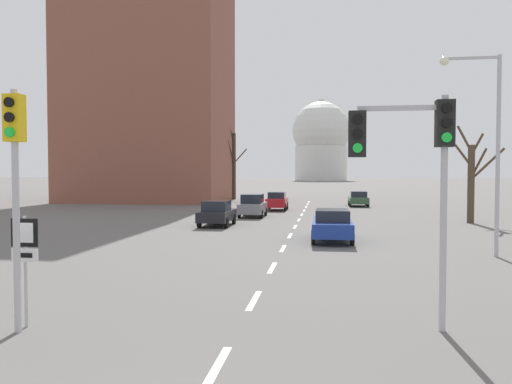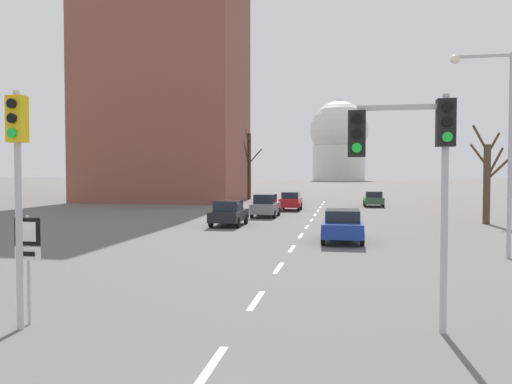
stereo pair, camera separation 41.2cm
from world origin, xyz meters
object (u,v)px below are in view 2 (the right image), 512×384
(traffic_signal_near_left, at_px, (18,164))
(street_lamp_right, at_px, (499,132))
(sedan_near_right, at_px, (373,199))
(sedan_far_left, at_px, (291,201))
(sedan_mid_centre, at_px, (229,213))
(route_sign_post, at_px, (28,251))
(sedan_near_left, at_px, (266,206))
(traffic_signal_near_right, at_px, (414,153))
(sedan_far_right, at_px, (343,225))

(traffic_signal_near_left, distance_m, street_lamp_right, 16.82)
(traffic_signal_near_left, relative_size, sedan_near_right, 1.20)
(street_lamp_right, bearing_deg, sedan_far_left, 113.93)
(sedan_mid_centre, bearing_deg, traffic_signal_near_left, -88.93)
(sedan_near_right, relative_size, sedan_far_left, 1.08)
(route_sign_post, bearing_deg, sedan_near_left, 88.08)
(traffic_signal_near_right, bearing_deg, route_sign_post, -173.27)
(street_lamp_right, height_order, sedan_near_right, street_lamp_right)
(traffic_signal_near_left, height_order, traffic_signal_near_right, traffic_signal_near_left)
(route_sign_post, xyz_separation_m, sedan_near_left, (0.92, 27.33, -0.76))
(street_lamp_right, bearing_deg, route_sign_post, -139.16)
(traffic_signal_near_right, bearing_deg, street_lamp_right, 65.80)
(sedan_near_left, height_order, sedan_far_right, sedan_near_left)
(traffic_signal_near_right, xyz_separation_m, sedan_near_right, (1.53, 39.95, -2.93))
(traffic_signal_near_left, xyz_separation_m, sedan_far_right, (6.63, 14.93, -2.67))
(street_lamp_right, height_order, sedan_mid_centre, street_lamp_right)
(street_lamp_right, height_order, sedan_near_left, street_lamp_right)
(traffic_signal_near_left, relative_size, sedan_near_left, 1.21)
(traffic_signal_near_right, height_order, street_lamp_right, street_lamp_right)
(sedan_near_left, height_order, sedan_far_left, sedan_near_left)
(route_sign_post, xyz_separation_m, sedan_near_right, (9.62, 40.90, -0.85))
(traffic_signal_near_right, distance_m, sedan_far_right, 14.03)
(route_sign_post, bearing_deg, sedan_far_left, 86.53)
(route_sign_post, height_order, sedan_far_left, route_sign_post)
(sedan_mid_centre, height_order, sedan_far_right, sedan_mid_centre)
(traffic_signal_near_left, xyz_separation_m, street_lamp_right, (12.51, 11.16, 1.41))
(sedan_near_left, height_order, sedan_near_right, sedan_near_left)
(street_lamp_right, bearing_deg, sedan_far_right, 147.30)
(traffic_signal_near_left, bearing_deg, street_lamp_right, 41.74)
(sedan_near_right, relative_size, sedan_mid_centre, 1.05)
(street_lamp_right, xyz_separation_m, sedan_near_right, (-2.91, 30.07, -4.12))
(sedan_far_right, bearing_deg, traffic_signal_near_right, -83.99)
(traffic_signal_near_left, bearing_deg, sedan_near_left, 88.15)
(traffic_signal_near_left, bearing_deg, sedan_far_left, 86.60)
(sedan_mid_centre, bearing_deg, route_sign_post, -88.99)
(sedan_near_right, distance_m, sedan_far_right, 26.46)
(route_sign_post, distance_m, street_lamp_right, 16.89)
(traffic_signal_near_right, xyz_separation_m, route_sign_post, (-8.09, -0.95, -2.08))
(sedan_near_left, bearing_deg, sedan_near_right, 57.31)
(sedan_near_left, relative_size, sedan_mid_centre, 1.04)
(traffic_signal_near_left, relative_size, traffic_signal_near_right, 1.02)
(street_lamp_right, xyz_separation_m, sedan_mid_centre, (-12.90, 9.81, -4.08))
(traffic_signal_near_right, distance_m, sedan_near_left, 27.48)
(sedan_near_right, bearing_deg, sedan_near_left, -122.69)
(route_sign_post, relative_size, street_lamp_right, 0.30)
(traffic_signal_near_left, xyz_separation_m, sedan_near_left, (0.89, 27.66, -2.62))
(street_lamp_right, bearing_deg, traffic_signal_near_left, -138.26)
(sedan_far_right, bearing_deg, sedan_near_left, 114.28)
(sedan_mid_centre, bearing_deg, sedan_near_left, 79.15)
(route_sign_post, relative_size, sedan_far_right, 0.52)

